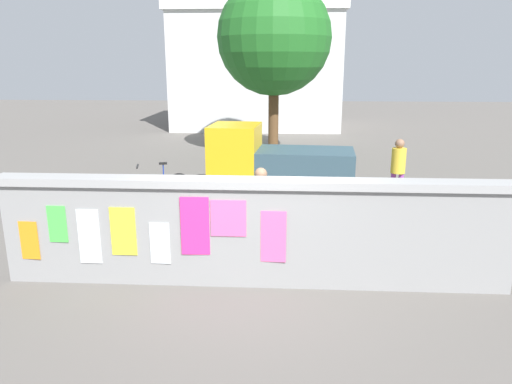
# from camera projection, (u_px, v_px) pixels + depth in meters

# --- Properties ---
(ground) EXTENTS (60.00, 60.00, 0.00)m
(ground) POSITION_uv_depth(u_px,v_px,m) (270.00, 172.00, 15.23)
(ground) COLOR #605B56
(poster_wall) EXTENTS (7.92, 0.42, 1.69)m
(poster_wall) POSITION_uv_depth(u_px,v_px,m) (253.00, 231.00, 7.29)
(poster_wall) COLOR gray
(poster_wall) RESTS_ON ground
(auto_rickshaw_truck) EXTENTS (3.71, 1.79, 1.85)m
(auto_rickshaw_truck) POSITION_uv_depth(u_px,v_px,m) (274.00, 163.00, 12.18)
(auto_rickshaw_truck) COLOR black
(auto_rickshaw_truck) RESTS_ON ground
(motorcycle) EXTENTS (1.87, 0.68, 0.87)m
(motorcycle) POSITION_uv_depth(u_px,v_px,m) (150.00, 207.00, 9.92)
(motorcycle) COLOR black
(motorcycle) RESTS_ON ground
(bicycle_near) EXTENTS (1.67, 0.56, 0.95)m
(bicycle_near) POSITION_uv_depth(u_px,v_px,m) (158.00, 186.00, 12.06)
(bicycle_near) COLOR black
(bicycle_near) RESTS_ON ground
(bicycle_far) EXTENTS (1.67, 0.55, 0.95)m
(bicycle_far) POSITION_uv_depth(u_px,v_px,m) (355.00, 222.00, 9.32)
(bicycle_far) COLOR black
(bicycle_far) RESTS_ON ground
(person_walking) EXTENTS (0.39, 0.39, 1.62)m
(person_walking) POSITION_uv_depth(u_px,v_px,m) (261.00, 203.00, 8.33)
(person_walking) COLOR purple
(person_walking) RESTS_ON ground
(person_bystander) EXTENTS (0.43, 0.43, 1.62)m
(person_bystander) POSITION_uv_depth(u_px,v_px,m) (398.00, 165.00, 11.45)
(person_bystander) COLOR purple
(person_bystander) RESTS_ON ground
(tree_roadside) EXTENTS (4.08, 4.08, 6.28)m
(tree_roadside) POSITION_uv_depth(u_px,v_px,m) (274.00, 38.00, 16.93)
(tree_roadside) COLOR brown
(tree_roadside) RESTS_ON ground
(building_background) EXTENTS (8.81, 6.21, 6.29)m
(building_background) POSITION_uv_depth(u_px,v_px,m) (257.00, 67.00, 25.66)
(building_background) COLOR silver
(building_background) RESTS_ON ground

